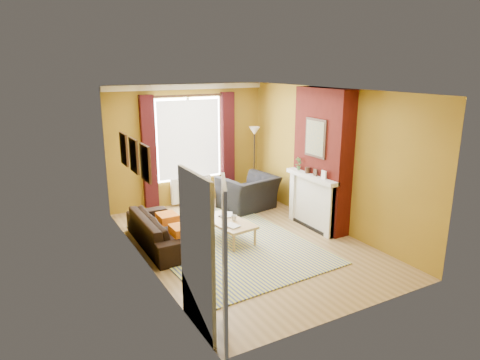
# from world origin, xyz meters

# --- Properties ---
(ground) EXTENTS (5.50, 5.50, 0.00)m
(ground) POSITION_xyz_m (0.00, 0.00, 0.00)
(ground) COLOR olive
(ground) RESTS_ON ground
(room_walls) EXTENTS (3.82, 5.54, 2.83)m
(room_walls) POSITION_xyz_m (0.64, 0.28, 1.38)
(room_walls) COLOR olive
(room_walls) RESTS_ON ground
(striped_rug) EXTENTS (2.87, 3.83, 0.02)m
(striped_rug) POSITION_xyz_m (-0.35, 0.11, 0.01)
(striped_rug) COLOR #32448B
(striped_rug) RESTS_ON ground
(sofa) EXTENTS (0.80, 2.02, 0.59)m
(sofa) POSITION_xyz_m (-1.42, 0.65, 0.29)
(sofa) COLOR black
(sofa) RESTS_ON ground
(armchair) EXTENTS (1.35, 1.23, 0.77)m
(armchair) POSITION_xyz_m (1.00, 1.66, 0.38)
(armchair) COLOR black
(armchair) RESTS_ON ground
(coffee_table) EXTENTS (0.73, 1.24, 0.39)m
(coffee_table) POSITION_xyz_m (-0.26, 0.25, 0.35)
(coffee_table) COLOR tan
(coffee_table) RESTS_ON ground
(wicker_stool) EXTENTS (0.46, 0.46, 0.47)m
(wicker_stool) POSITION_xyz_m (0.23, 2.27, 0.23)
(wicker_stool) COLOR #A48047
(wicker_stool) RESTS_ON ground
(floor_lamp) EXTENTS (0.33, 0.33, 1.78)m
(floor_lamp) POSITION_xyz_m (1.55, 2.32, 1.40)
(floor_lamp) COLOR black
(floor_lamp) RESTS_ON ground
(book_a) EXTENTS (0.27, 0.31, 0.03)m
(book_a) POSITION_xyz_m (-0.43, -0.07, 0.40)
(book_a) COLOR #999999
(book_a) RESTS_ON coffee_table
(book_b) EXTENTS (0.34, 0.37, 0.02)m
(book_b) POSITION_xyz_m (-0.24, 0.58, 0.40)
(book_b) COLOR #999999
(book_b) RESTS_ON coffee_table
(mug) EXTENTS (0.13, 0.13, 0.10)m
(mug) POSITION_xyz_m (-0.16, 0.20, 0.44)
(mug) COLOR #999999
(mug) RESTS_ON coffee_table
(tv_remote) EXTENTS (0.09, 0.18, 0.02)m
(tv_remote) POSITION_xyz_m (-0.28, 0.46, 0.40)
(tv_remote) COLOR #262528
(tv_remote) RESTS_ON coffee_table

